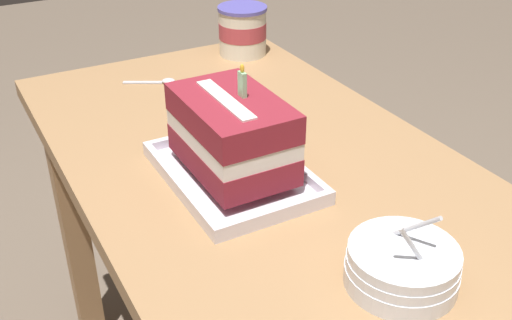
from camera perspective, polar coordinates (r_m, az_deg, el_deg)
name	(u,v)px	position (r m, az deg, el deg)	size (l,w,h in m)	color
dining_table	(277,231)	(1.08, 2.01, -6.63)	(1.23, 0.62, 0.74)	#9E754C
foil_tray	(233,174)	(1.00, -2.16, -1.32)	(0.29, 0.20, 0.02)	silver
birthday_cake	(232,133)	(0.96, -2.25, 2.53)	(0.21, 0.13, 0.17)	maroon
bowl_stack	(400,267)	(0.80, 13.22, -9.65)	(0.14, 0.14, 0.11)	white
ice_cream_tub	(243,30)	(1.50, -1.26, 11.97)	(0.12, 0.12, 0.12)	silver
serving_spoon_near_tray	(162,81)	(1.36, -8.77, 7.24)	(0.07, 0.11, 0.01)	silver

